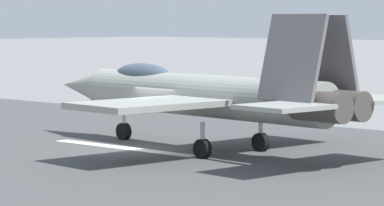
% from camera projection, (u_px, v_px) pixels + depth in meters
% --- Properties ---
extents(ground_plane, '(400.00, 400.00, 0.00)m').
position_uv_depth(ground_plane, '(138.00, 150.00, 42.24)').
color(ground_plane, slate).
extents(runway_strip, '(240.00, 26.00, 0.02)m').
position_uv_depth(runway_strip, '(138.00, 150.00, 42.23)').
color(runway_strip, '#434546').
rests_on(runway_strip, ground).
extents(fighter_jet, '(17.98, 13.07, 5.53)m').
position_uv_depth(fighter_jet, '(203.00, 94.00, 41.78)').
color(fighter_jet, gray).
rests_on(fighter_jet, ground).
extents(crew_person, '(0.62, 0.47, 1.74)m').
position_uv_depth(crew_person, '(145.00, 98.00, 58.59)').
color(crew_person, '#1E2338').
rests_on(crew_person, ground).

